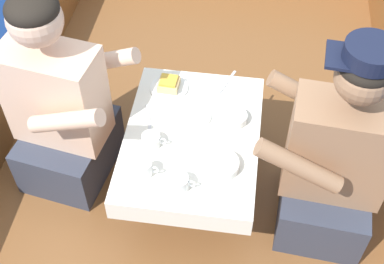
{
  "coord_description": "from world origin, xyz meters",
  "views": [
    {
      "loc": [
        0.2,
        -1.48,
        2.35
      ],
      "look_at": [
        0.0,
        -0.03,
        0.66
      ],
      "focal_mm": 50.0,
      "sensor_mm": 36.0,
      "label": 1
    }
  ],
  "objects_px": {
    "person_port": "(60,110)",
    "coffee_cup_starboard": "(179,182)",
    "sandwich": "(169,84)",
    "coffee_cup_port": "(151,140)",
    "coffee_cup_center": "(145,169)",
    "person_starboard": "(334,162)"
  },
  "relations": [
    {
      "from": "person_port",
      "to": "coffee_cup_starboard",
      "type": "height_order",
      "value": "person_port"
    },
    {
      "from": "person_port",
      "to": "sandwich",
      "type": "relative_size",
      "value": 10.34
    },
    {
      "from": "coffee_cup_starboard",
      "to": "sandwich",
      "type": "bearing_deg",
      "value": 103.74
    },
    {
      "from": "coffee_cup_port",
      "to": "coffee_cup_center",
      "type": "bearing_deg",
      "value": -88.56
    },
    {
      "from": "person_starboard",
      "to": "person_port",
      "type": "bearing_deg",
      "value": -1.52
    },
    {
      "from": "sandwich",
      "to": "coffee_cup_starboard",
      "type": "xyz_separation_m",
      "value": [
        0.13,
        -0.53,
        -0.0
      ]
    },
    {
      "from": "coffee_cup_port",
      "to": "coffee_cup_starboard",
      "type": "xyz_separation_m",
      "value": [
        0.15,
        -0.2,
        0.0
      ]
    },
    {
      "from": "coffee_cup_port",
      "to": "person_port",
      "type": "bearing_deg",
      "value": 164.34
    },
    {
      "from": "coffee_cup_port",
      "to": "coffee_cup_center",
      "type": "relative_size",
      "value": 1.19
    },
    {
      "from": "coffee_cup_port",
      "to": "coffee_cup_starboard",
      "type": "distance_m",
      "value": 0.24
    },
    {
      "from": "sandwich",
      "to": "coffee_cup_port",
      "type": "xyz_separation_m",
      "value": [
        -0.02,
        -0.33,
        -0.01
      ]
    },
    {
      "from": "person_port",
      "to": "person_starboard",
      "type": "distance_m",
      "value": 1.17
    },
    {
      "from": "sandwich",
      "to": "coffee_cup_starboard",
      "type": "bearing_deg",
      "value": -76.26
    },
    {
      "from": "sandwich",
      "to": "coffee_cup_center",
      "type": "height_order",
      "value": "coffee_cup_center"
    },
    {
      "from": "sandwich",
      "to": "coffee_cup_port",
      "type": "distance_m",
      "value": 0.33
    },
    {
      "from": "person_starboard",
      "to": "sandwich",
      "type": "distance_m",
      "value": 0.8
    },
    {
      "from": "sandwich",
      "to": "coffee_cup_center",
      "type": "xyz_separation_m",
      "value": [
        -0.01,
        -0.49,
        0.0
      ]
    },
    {
      "from": "person_starboard",
      "to": "coffee_cup_starboard",
      "type": "xyz_separation_m",
      "value": [
        -0.59,
        -0.19,
        0.02
      ]
    },
    {
      "from": "person_starboard",
      "to": "coffee_cup_starboard",
      "type": "distance_m",
      "value": 0.63
    },
    {
      "from": "person_port",
      "to": "person_starboard",
      "type": "bearing_deg",
      "value": 3.65
    },
    {
      "from": "person_port",
      "to": "sandwich",
      "type": "bearing_deg",
      "value": 35.49
    },
    {
      "from": "coffee_cup_center",
      "to": "coffee_cup_port",
      "type": "bearing_deg",
      "value": 91.44
    }
  ]
}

